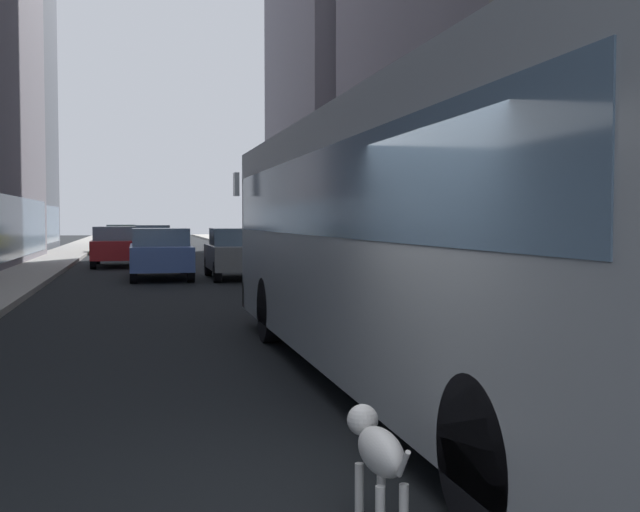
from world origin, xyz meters
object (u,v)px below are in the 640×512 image
object	(u,v)px
car_yellow_taxi	(121,239)
car_black_suv	(152,241)
car_blue_hatchback	(160,253)
car_red_coupe	(115,246)
car_grey_wagon	(237,253)
dalmatian_dog	(377,451)
transit_bus	(422,230)

from	to	relation	value
car_yellow_taxi	car_black_suv	world-z (taller)	same
car_yellow_taxi	car_black_suv	bearing A→B (deg)	-72.36
car_black_suv	car_blue_hatchback	bearing A→B (deg)	-90.00
car_yellow_taxi	car_red_coupe	bearing A→B (deg)	-90.00
car_yellow_taxi	car_grey_wagon	bearing A→B (deg)	-79.31
car_grey_wagon	car_black_suv	world-z (taller)	same
car_black_suv	car_blue_hatchback	size ratio (longest dim) A/B	0.86
car_black_suv	dalmatian_dog	size ratio (longest dim) A/B	4.14
car_red_coupe	car_yellow_taxi	distance (m)	13.42
car_grey_wagon	car_yellow_taxi	xyz separation A→B (m)	(-4.00, 21.19, -0.00)
transit_bus	car_grey_wagon	distance (m)	16.71
car_yellow_taxi	car_blue_hatchback	world-z (taller)	same
transit_bus	dalmatian_dog	world-z (taller)	transit_bus
transit_bus	car_black_suv	size ratio (longest dim) A/B	2.89
car_red_coupe	car_blue_hatchback	bearing A→B (deg)	-77.34
transit_bus	car_yellow_taxi	xyz separation A→B (m)	(-4.00, 37.86, -0.96)
car_red_coupe	transit_bus	bearing A→B (deg)	-80.71
transit_bus	car_yellow_taxi	size ratio (longest dim) A/B	2.92
car_blue_hatchback	car_yellow_taxi	bearing A→B (deg)	94.45
transit_bus	dalmatian_dog	xyz separation A→B (m)	(-1.75, -3.91, -1.26)
car_red_coupe	dalmatian_dog	xyz separation A→B (m)	(2.25, -28.35, -0.31)
transit_bus	car_blue_hatchback	distance (m)	17.51
car_red_coupe	car_grey_wagon	bearing A→B (deg)	-62.74
car_red_coupe	car_black_suv	bearing A→B (deg)	79.20
car_grey_wagon	car_blue_hatchback	size ratio (longest dim) A/B	0.84
car_blue_hatchback	dalmatian_dog	bearing A→B (deg)	-88.24
car_blue_hatchback	car_red_coupe	bearing A→B (deg)	102.66
car_grey_wagon	car_blue_hatchback	bearing A→B (deg)	165.04
car_black_suv	car_blue_hatchback	xyz separation A→B (m)	(-0.00, -15.51, 0.00)
car_blue_hatchback	car_black_suv	bearing A→B (deg)	90.00
car_red_coupe	car_black_suv	size ratio (longest dim) A/B	1.06
car_red_coupe	car_blue_hatchback	world-z (taller)	same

